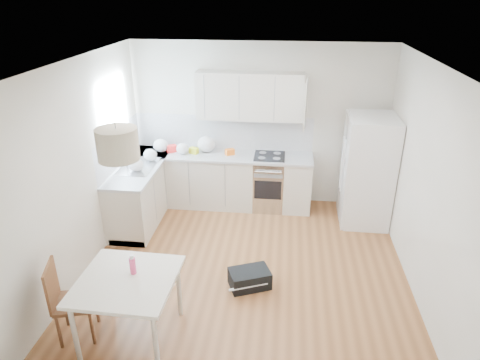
% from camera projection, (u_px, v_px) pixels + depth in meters
% --- Properties ---
extents(floor, '(4.20, 4.20, 0.00)m').
position_uv_depth(floor, '(246.00, 267.00, 5.78)').
color(floor, brown).
rests_on(floor, ground).
extents(ceiling, '(4.20, 4.20, 0.00)m').
position_uv_depth(ceiling, '(248.00, 63.00, 4.66)').
color(ceiling, white).
rests_on(ceiling, wall_back).
extents(wall_back, '(4.20, 0.00, 4.20)m').
position_uv_depth(wall_back, '(259.00, 125.00, 7.12)').
color(wall_back, beige).
rests_on(wall_back, floor).
extents(wall_left, '(0.00, 4.20, 4.20)m').
position_uv_depth(wall_left, '(83.00, 169.00, 5.43)').
color(wall_left, beige).
rests_on(wall_left, floor).
extents(wall_right, '(0.00, 4.20, 4.20)m').
position_uv_depth(wall_right, '(425.00, 184.00, 5.01)').
color(wall_right, beige).
rests_on(wall_right, floor).
extents(window_glassblock, '(0.02, 1.00, 1.00)m').
position_uv_depth(window_glassblock, '(114.00, 114.00, 6.30)').
color(window_glassblock, '#BFE0F9').
rests_on(window_glassblock, wall_left).
extents(cabinets_back, '(3.00, 0.60, 0.88)m').
position_uv_depth(cabinets_back, '(222.00, 181.00, 7.28)').
color(cabinets_back, beige).
rests_on(cabinets_back, floor).
extents(cabinets_left, '(0.60, 1.80, 0.88)m').
position_uv_depth(cabinets_left, '(142.00, 193.00, 6.86)').
color(cabinets_left, beige).
rests_on(cabinets_left, floor).
extents(counter_back, '(3.02, 0.64, 0.04)m').
position_uv_depth(counter_back, '(221.00, 156.00, 7.09)').
color(counter_back, '#ABADB0').
rests_on(counter_back, cabinets_back).
extents(counter_left, '(0.64, 1.82, 0.04)m').
position_uv_depth(counter_left, '(140.00, 166.00, 6.67)').
color(counter_left, '#ABADB0').
rests_on(counter_left, cabinets_left).
extents(backsplash_back, '(3.00, 0.01, 0.58)m').
position_uv_depth(backsplash_back, '(224.00, 132.00, 7.23)').
color(backsplash_back, white).
rests_on(backsplash_back, wall_back).
extents(backsplash_left, '(0.01, 1.80, 0.58)m').
position_uv_depth(backsplash_left, '(119.00, 147.00, 6.57)').
color(backsplash_left, white).
rests_on(backsplash_left, wall_left).
extents(upper_cabinets, '(1.70, 0.32, 0.75)m').
position_uv_depth(upper_cabinets, '(250.00, 96.00, 6.77)').
color(upper_cabinets, beige).
rests_on(upper_cabinets, wall_back).
extents(range_oven, '(0.50, 0.61, 0.88)m').
position_uv_depth(range_oven, '(269.00, 183.00, 7.20)').
color(range_oven, '#B0B2B5').
rests_on(range_oven, floor).
extents(sink, '(0.50, 0.80, 0.16)m').
position_uv_depth(sink, '(138.00, 167.00, 6.62)').
color(sink, '#B0B2B5').
rests_on(sink, counter_left).
extents(refrigerator, '(0.84, 0.87, 1.72)m').
position_uv_depth(refrigerator, '(368.00, 171.00, 6.62)').
color(refrigerator, white).
rests_on(refrigerator, floor).
extents(dining_table, '(1.00, 1.00, 0.77)m').
position_uv_depth(dining_table, '(127.00, 286.00, 4.35)').
color(dining_table, beige).
rests_on(dining_table, floor).
extents(dining_chair, '(0.48, 0.48, 0.92)m').
position_uv_depth(dining_chair, '(75.00, 300.00, 4.48)').
color(dining_chair, '#4B2D16').
rests_on(dining_chair, floor).
extents(drink_bottle, '(0.08, 0.08, 0.22)m').
position_uv_depth(drink_bottle, '(133.00, 264.00, 4.36)').
color(drink_bottle, '#EB4177').
rests_on(drink_bottle, dining_table).
extents(gym_bag, '(0.58, 0.49, 0.23)m').
position_uv_depth(gym_bag, '(250.00, 278.00, 5.37)').
color(gym_bag, black).
rests_on(gym_bag, floor).
extents(pendant_lamp, '(0.40, 0.40, 0.29)m').
position_uv_depth(pendant_lamp, '(117.00, 144.00, 3.81)').
color(pendant_lamp, beige).
rests_on(pendant_lamp, ceiling).
extents(grocery_bag_a, '(0.25, 0.21, 0.23)m').
position_uv_depth(grocery_bag_a, '(161.00, 146.00, 7.14)').
color(grocery_bag_a, white).
rests_on(grocery_bag_a, counter_back).
extents(grocery_bag_b, '(0.21, 0.18, 0.19)m').
position_uv_depth(grocery_bag_b, '(182.00, 149.00, 7.06)').
color(grocery_bag_b, white).
rests_on(grocery_bag_b, counter_back).
extents(grocery_bag_c, '(0.30, 0.25, 0.27)m').
position_uv_depth(grocery_bag_c, '(206.00, 144.00, 7.14)').
color(grocery_bag_c, white).
rests_on(grocery_bag_c, counter_back).
extents(grocery_bag_d, '(0.22, 0.18, 0.19)m').
position_uv_depth(grocery_bag_d, '(150.00, 155.00, 6.79)').
color(grocery_bag_d, white).
rests_on(grocery_bag_d, counter_back).
extents(grocery_bag_e, '(0.23, 0.19, 0.20)m').
position_uv_depth(grocery_bag_e, '(136.00, 165.00, 6.41)').
color(grocery_bag_e, white).
rests_on(grocery_bag_e, counter_left).
extents(snack_orange, '(0.17, 0.15, 0.10)m').
position_uv_depth(snack_orange, '(230.00, 152.00, 7.05)').
color(snack_orange, orange).
rests_on(snack_orange, counter_back).
extents(snack_yellow, '(0.17, 0.14, 0.10)m').
position_uv_depth(snack_yellow, '(194.00, 151.00, 7.11)').
color(snack_yellow, yellow).
rests_on(snack_yellow, counter_back).
extents(snack_red, '(0.20, 0.18, 0.11)m').
position_uv_depth(snack_red, '(172.00, 149.00, 7.17)').
color(snack_red, red).
rests_on(snack_red, counter_back).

